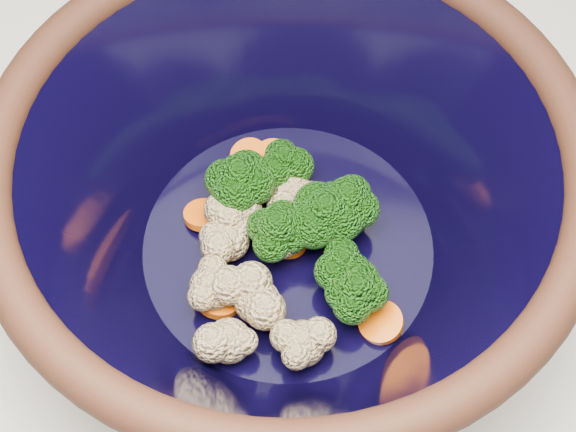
# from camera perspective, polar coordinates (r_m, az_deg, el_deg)

# --- Properties ---
(counter) EXTENTS (1.20, 1.20, 0.90)m
(counter) POSITION_cam_1_polar(r_m,az_deg,el_deg) (1.02, 3.62, -14.90)
(counter) COLOR white
(counter) RESTS_ON ground
(mixing_bowl) EXTENTS (0.45, 0.45, 0.16)m
(mixing_bowl) POSITION_cam_1_polar(r_m,az_deg,el_deg) (0.52, -0.00, 0.89)
(mixing_bowl) COLOR black
(mixing_bowl) RESTS_ON counter
(vegetable_pile) EXTENTS (0.16, 0.18, 0.06)m
(vegetable_pile) POSITION_cam_1_polar(r_m,az_deg,el_deg) (0.54, -0.03, -1.11)
(vegetable_pile) COLOR #608442
(vegetable_pile) RESTS_ON mixing_bowl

